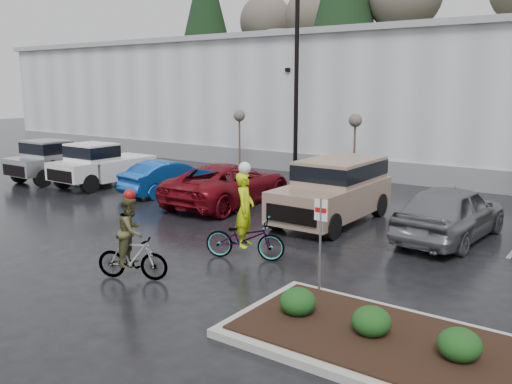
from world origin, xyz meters
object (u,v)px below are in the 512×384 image
Objects in this scene: pickup_white at (109,163)px; car_blue at (170,177)px; car_grey at (451,212)px; sapling_mid at (355,124)px; fire_lane_sign at (320,236)px; cyclist_olive at (132,246)px; lamppost at (297,57)px; car_red at (229,184)px; suv_tan at (332,192)px; pickup_silver at (64,159)px; sapling_west at (239,119)px; cyclist_hivis at (245,230)px.

pickup_white is 1.23× the size of car_blue.
pickup_white reaches higher than car_grey.
pickup_white is at bearing -144.20° from sapling_mid.
car_blue is at bearing 148.80° from fire_lane_sign.
car_blue is at bearing 3.67° from car_grey.
fire_lane_sign is 4.44m from cyclist_olive.
sapling_mid is (2.50, 1.00, -2.96)m from lamppost.
fire_lane_sign is at bearing 137.75° from car_red.
car_grey is 2.28× the size of cyclist_olive.
fire_lane_sign is 0.42× the size of pickup_white.
car_grey reaches higher than car_blue.
fire_lane_sign is at bearing -64.48° from suv_tan.
fire_lane_sign is 15.64m from pickup_white.
car_red is at bearing -1.92° from cyclist_olive.
pickup_silver is 14.95m from cyclist_olive.
car_grey is (8.71, -5.59, -4.85)m from lamppost.
fire_lane_sign is 9.59m from car_red.
sapling_mid is at bearing -41.90° from car_grey.
sapling_west is at bearing -22.62° from car_grey.
cyclist_hivis is at bearing -18.25° from pickup_silver.
fire_lane_sign is 0.43× the size of suv_tan.
car_grey is at bearing -46.68° from sapling_mid.
pickup_silver is (-17.14, 5.99, -0.43)m from fire_lane_sign.
lamppost is 2.88× the size of sapling_mid.
car_blue is 9.27m from cyclist_hivis.
car_grey is 9.17m from cyclist_olive.
car_grey is (6.21, -6.59, -1.90)m from sapling_mid.
pickup_white is (-6.50, -5.49, -4.71)m from lamppost.
suv_tan reaches higher than pickup_silver.
lamppost is 3.61× the size of cyclist_hivis.
cyclist_olive is at bearing -99.80° from suv_tan.
sapling_mid reaches higher than pickup_silver.
sapling_west reaches higher than cyclist_olive.
lamppost is 12.58m from cyclist_hivis.
suv_tan is at bearing -21.78° from cyclist_hivis.
car_grey is (3.79, 0.19, -0.20)m from suv_tan.
suv_tan is 1.04× the size of car_grey.
car_blue is at bearing 1.98° from pickup_white.
sapling_west is 1.25× the size of cyclist_hivis.
lamppost is at bearing 31.87° from pickup_silver.
fire_lane_sign is at bearing -47.33° from sapling_west.
lamppost is 1.77× the size of pickup_white.
car_red is at bearing 1.10° from pickup_silver.
sapling_mid is at bearing 29.90° from pickup_silver.
car_red is at bearing 177.90° from suv_tan.
sapling_mid is 0.75× the size of car_blue.
cyclist_olive is at bearing -85.41° from sapling_mid.
sapling_west reaches higher than cyclist_hivis.
pickup_silver is at bearing -173.65° from pickup_white.
suv_tan is at bearing -37.23° from sapling_west.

